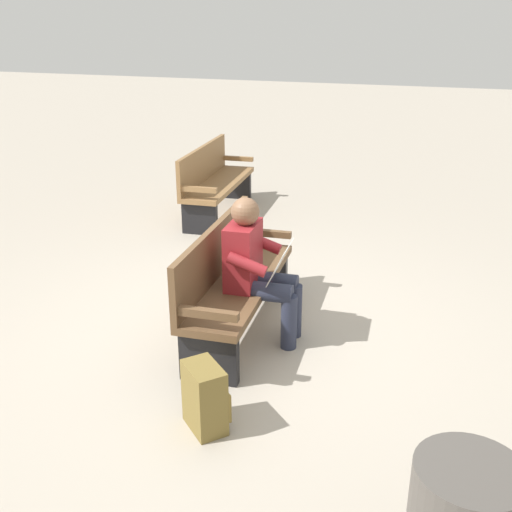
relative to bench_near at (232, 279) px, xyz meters
name	(u,v)px	position (x,y,z in m)	size (l,w,h in m)	color
ground_plane	(241,329)	(-0.01, 0.07, -0.46)	(40.00, 40.00, 0.00)	#A89E8E
bench_near	(232,279)	(0.00, 0.00, 0.00)	(1.83, 0.62, 0.90)	brown
person_seated	(257,266)	(0.07, 0.24, 0.17)	(0.59, 0.60, 1.18)	maroon
backpack	(206,398)	(1.28, 0.33, -0.24)	(0.35, 0.35, 0.45)	brown
bench_far	(214,180)	(-2.88, -1.41, 0.00)	(1.84, 0.65, 0.90)	olive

